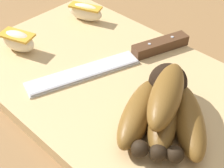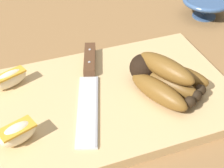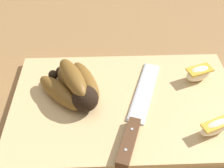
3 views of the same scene
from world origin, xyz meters
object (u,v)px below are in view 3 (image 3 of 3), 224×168
object	(u,v)px
chefs_knife	(135,122)
apple_wedge_middle	(199,73)
apple_wedge_near	(216,127)
banana_bunch	(74,86)

from	to	relation	value
chefs_knife	apple_wedge_middle	xyz separation A→B (m)	(-0.15, -0.12, 0.01)
chefs_knife	apple_wedge_middle	world-z (taller)	apple_wedge_middle
chefs_knife	apple_wedge_middle	size ratio (longest dim) A/B	4.14
chefs_knife	apple_wedge_middle	distance (m)	0.19
chefs_knife	apple_wedge_near	bearing A→B (deg)	170.26
banana_bunch	apple_wedge_near	bearing A→B (deg)	158.07
banana_bunch	apple_wedge_middle	size ratio (longest dim) A/B	2.36
chefs_knife	apple_wedge_near	distance (m)	0.15
apple_wedge_near	apple_wedge_middle	bearing A→B (deg)	-92.53
chefs_knife	apple_wedge_near	size ratio (longest dim) A/B	3.97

